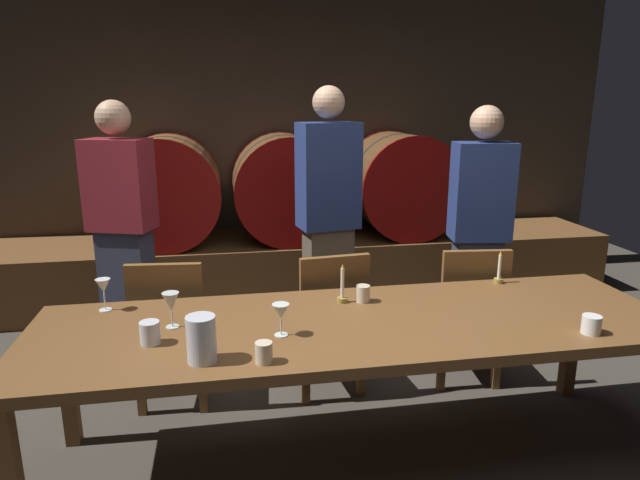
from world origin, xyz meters
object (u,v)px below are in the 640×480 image
object	(u,v)px
candle_left	(342,292)
cup_center_right	(363,294)
wine_barrel_center	(286,187)
cup_far_right	(591,325)
pitcher	(201,339)
wine_barrel_left	(166,191)
wine_barrel_right	(401,184)
guest_right	(479,230)
chair_left	(171,325)
guest_center	(328,222)
cup_far_left	(150,333)
cup_center_left	(264,352)
wine_glass_left	(103,287)
wine_glass_right	(281,313)
dining_table	(357,333)
candle_right	(499,274)
guest_left	(124,236)
chair_right	(467,308)
wine_glass_center	(171,303)

from	to	relation	value
candle_left	cup_center_right	world-z (taller)	candle_left
wine_barrel_center	cup_far_right	size ratio (longest dim) A/B	11.11
pitcher	wine_barrel_left	bearing A→B (deg)	97.62
wine_barrel_right	guest_right	distance (m)	1.35
chair_left	guest_center	size ratio (longest dim) A/B	0.49
cup_far_left	cup_center_left	size ratio (longest dim) A/B	1.17
wine_barrel_left	guest_right	world-z (taller)	guest_right
wine_glass_left	cup_far_left	world-z (taller)	wine_glass_left
candle_left	wine_glass_left	world-z (taller)	candle_left
pitcher	wine_glass_right	size ratio (longest dim) A/B	1.29
guest_right	cup_center_right	distance (m)	1.31
candle_left	pitcher	xyz separation A→B (m)	(-0.67, -0.53, 0.04)
dining_table	wine_barrel_left	bearing A→B (deg)	113.55
dining_table	candle_right	size ratio (longest dim) A/B	15.96
cup_center_left	cup_far_right	size ratio (longest dim) A/B	1.03
wine_barrel_right	cup_center_right	bearing A→B (deg)	-112.56
guest_right	wine_barrel_center	bearing A→B (deg)	-40.25
guest_right	pitcher	xyz separation A→B (m)	(-1.79, -1.35, -0.04)
dining_table	wine_barrel_right	bearing A→B (deg)	67.68
dining_table	wine_glass_left	distance (m)	1.22
dining_table	pitcher	bearing A→B (deg)	-157.59
wine_barrel_left	dining_table	world-z (taller)	wine_barrel_left
wine_barrel_center	wine_barrel_left	bearing A→B (deg)	180.00
guest_center	cup_far_left	size ratio (longest dim) A/B	18.53
wine_barrel_right	dining_table	distance (m)	2.61
wine_barrel_left	wine_glass_right	size ratio (longest dim) A/B	6.33
candle_right	guest_left	bearing A→B (deg)	158.11
candle_left	wine_glass_left	xyz separation A→B (m)	(-1.14, 0.10, 0.06)
wine_barrel_right	candle_right	distance (m)	2.03
guest_left	candle_left	bearing A→B (deg)	158.64
dining_table	guest_right	size ratio (longest dim) A/B	1.75
wine_barrel_left	wine_barrel_center	distance (m)	1.00
dining_table	cup_far_right	size ratio (longest dim) A/B	36.18
wine_barrel_right	candle_left	size ratio (longest dim) A/B	4.48
guest_right	candle_right	xyz separation A→B (m)	(-0.20, -0.68, -0.08)
chair_left	chair_right	xyz separation A→B (m)	(1.75, -0.04, 0.00)
chair_left	cup_center_left	world-z (taller)	chair_left
chair_left	guest_left	xyz separation A→B (m)	(-0.31, 0.55, 0.39)
chair_right	wine_glass_center	world-z (taller)	wine_glass_center
cup_far_left	chair_right	bearing A→B (deg)	22.50
wine_barrel_center	cup_center_right	size ratio (longest dim) A/B	10.68
wine_barrel_center	wine_glass_left	bearing A→B (deg)	-118.42
chair_left	wine_glass_left	size ratio (longest dim) A/B	5.59
cup_center_left	wine_barrel_center	bearing A→B (deg)	81.55
chair_left	guest_left	size ratio (longest dim) A/B	0.51
dining_table	wine_glass_right	distance (m)	0.41
wine_barrel_center	cup_center_right	distance (m)	2.18
wine_glass_right	guest_right	bearing A→B (deg)	38.55
wine_barrel_right	cup_far_left	distance (m)	3.13
dining_table	chair_left	bearing A→B (deg)	142.86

